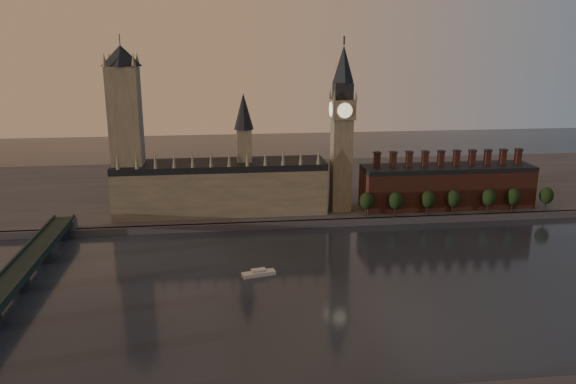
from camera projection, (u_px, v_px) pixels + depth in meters
name	position (u px, v px, depth m)	size (l,w,h in m)	color
ground	(369.00, 289.00, 252.43)	(900.00, 900.00, 0.00)	black
north_bank	(308.00, 187.00, 422.70)	(900.00, 182.00, 4.00)	#4D4D52
palace_of_westminster	(222.00, 185.00, 349.61)	(130.00, 30.30, 74.00)	gray
victoria_tower	(126.00, 126.00, 333.59)	(24.00, 24.00, 108.00)	gray
big_ben	(342.00, 127.00, 344.45)	(15.00, 15.00, 107.00)	gray
chimney_block	(447.00, 186.00, 362.63)	(110.00, 25.00, 37.00)	brown
embankment_tree_0	(367.00, 201.00, 343.01)	(8.60, 8.60, 14.88)	black
embankment_tree_1	(396.00, 201.00, 343.89)	(8.60, 8.60, 14.88)	black
embankment_tree_2	(428.00, 199.00, 346.73)	(8.60, 8.60, 14.88)	black
embankment_tree_3	(453.00, 199.00, 348.49)	(8.60, 8.60, 14.88)	black
embankment_tree_4	(489.00, 198.00, 350.75)	(8.60, 8.60, 14.88)	black
embankment_tree_5	(513.00, 197.00, 352.63)	(8.60, 8.60, 14.88)	black
embankment_tree_6	(546.00, 196.00, 355.22)	(8.60, 8.60, 14.88)	black
westminster_bridge	(3.00, 294.00, 229.95)	(14.00, 200.00, 11.55)	#1C2B27
river_boat	(259.00, 273.00, 266.68)	(16.66, 8.17, 3.21)	silver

